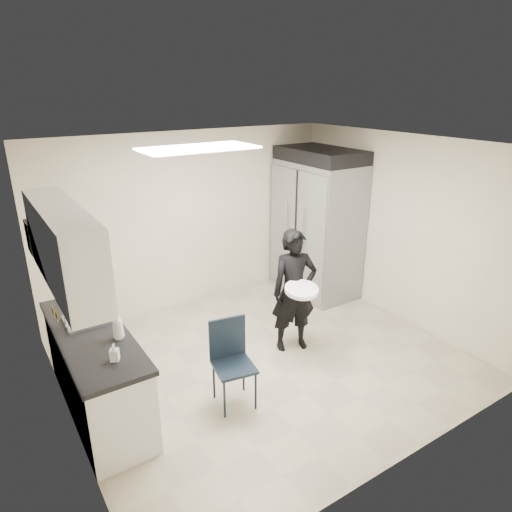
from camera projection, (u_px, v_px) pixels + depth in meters
floor at (266, 360)px, 5.64m from camera, size 4.50×4.50×0.00m
ceiling at (268, 145)px, 4.72m from camera, size 4.50×4.50×0.00m
back_wall at (191, 221)px, 6.75m from camera, size 4.50×0.00×4.50m
left_wall at (57, 313)px, 4.03m from camera, size 0.00×4.00×4.00m
right_wall at (401, 230)px, 6.32m from camera, size 0.00×4.00×4.00m
ceiling_panel at (198, 148)px, 4.73m from camera, size 1.20×0.60×0.02m
lower_counter at (97, 373)px, 4.65m from camera, size 0.60×1.90×0.86m
countertop at (91, 334)px, 4.49m from camera, size 0.64×1.95×0.05m
sink at (87, 325)px, 4.70m from camera, size 0.42×0.40×0.14m
faucet at (65, 317)px, 4.54m from camera, size 0.02×0.02×0.24m
upper_cabinets at (64, 247)px, 4.09m from camera, size 0.35×1.80×0.75m
towel_dispenser at (38, 236)px, 5.03m from camera, size 0.22×0.30×0.35m
notice_sticker_left at (57, 316)px, 4.14m from camera, size 0.00×0.12×0.07m
notice_sticker_right at (53, 311)px, 4.31m from camera, size 0.00×0.12×0.07m
commercial_fridge at (317, 229)px, 7.19m from camera, size 0.80×1.35×2.10m
fridge_compressor at (321, 155)px, 6.79m from camera, size 0.80×1.35×0.20m
folding_chair at (234, 367)px, 4.72m from camera, size 0.46×0.46×0.90m
man_tuxedo at (294, 291)px, 5.65m from camera, size 0.67×0.54×1.58m
bucket_lid at (302, 290)px, 5.38m from camera, size 0.50×0.50×0.05m
soap_bottle_a at (118, 326)px, 4.32m from camera, size 0.12×0.12×0.27m
soap_bottle_b at (114, 352)px, 3.99m from camera, size 0.10×0.10×0.16m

